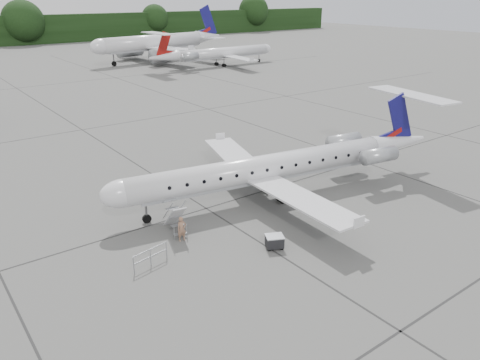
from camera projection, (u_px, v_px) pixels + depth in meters
ground at (339, 215)px, 31.46m from camera, size 320.00×320.00×0.00m
main_regional_jet at (263, 156)px, 32.76m from camera, size 28.21×22.42×6.52m
airstair at (175, 217)px, 28.86m from camera, size 1.20×2.24×2.04m
passenger at (182, 229)px, 27.95m from camera, size 0.61×0.43×1.56m
safety_railing at (151, 257)px, 25.47m from camera, size 2.18×0.48×1.00m
baggage_cart at (275, 242)px, 27.24m from camera, size 1.24×1.15×0.86m
bg_narrowbody at (152, 35)px, 99.58m from camera, size 34.04×26.62×11.20m
bg_regional_right at (224, 47)px, 94.52m from camera, size 28.15×20.56×7.27m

